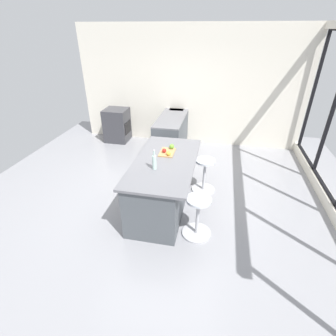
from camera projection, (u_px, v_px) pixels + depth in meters
name	position (u px, v px, depth m)	size (l,w,h in m)	color
ground_plane	(166.00, 197.00, 4.70)	(7.32, 7.32, 0.00)	gray
interior_partition_left	(189.00, 87.00, 6.34)	(0.12, 5.63, 2.87)	silver
sink_cabinet	(175.00, 128.00, 6.57)	(2.48, 0.60, 1.18)	#4C5156
oven_range	(117.00, 125.00, 6.86)	(0.60, 0.61, 0.87)	#38383D
kitchen_island	(162.00, 183.00, 4.27)	(1.92, 0.97, 0.88)	#4C5156
stool_by_window	(204.00, 176.00, 4.74)	(0.44, 0.44, 0.65)	#B7B7BC
stool_middle	(198.00, 218.00, 3.70)	(0.44, 0.44, 0.65)	#B7B7BC
cutting_board	(167.00, 152.00, 4.29)	(0.36, 0.24, 0.02)	tan
apple_yellow	(169.00, 153.00, 4.15)	(0.07, 0.07, 0.07)	gold
apple_red	(164.00, 150.00, 4.25)	(0.07, 0.07, 0.07)	red
apple_green	(172.00, 147.00, 4.37)	(0.08, 0.08, 0.08)	#609E2D
water_bottle	(154.00, 162.00, 3.75)	(0.06, 0.06, 0.31)	silver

